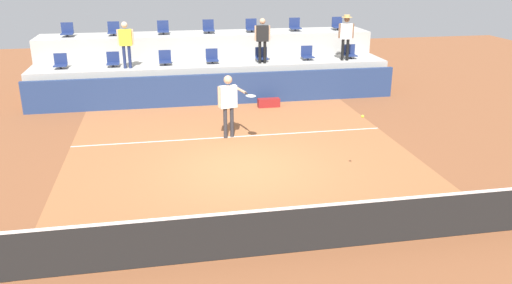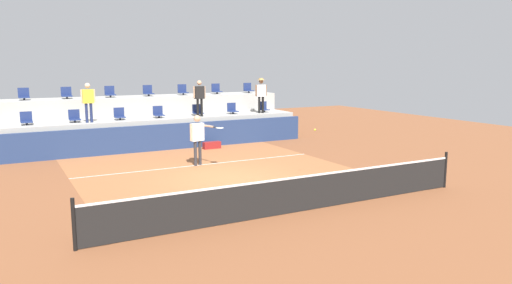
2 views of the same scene
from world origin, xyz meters
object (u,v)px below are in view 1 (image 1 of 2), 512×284
at_px(stadium_chair_upper_right, 295,26).
at_px(stadium_chair_upper_far_right, 338,25).
at_px(stadium_chair_lower_right, 307,54).
at_px(stadium_chair_upper_left, 114,30).
at_px(stadium_chair_lower_mid_right, 262,56).
at_px(equipment_bag, 269,103).
at_px(spectator_leaning_on_rail, 262,37).
at_px(stadium_chair_lower_far_left, 60,62).
at_px(stadium_chair_upper_mid_right, 251,27).
at_px(tennis_ball, 363,116).
at_px(stadium_chair_lower_far_right, 350,53).
at_px(stadium_chair_lower_left, 113,61).
at_px(stadium_chair_upper_far_left, 67,31).
at_px(stadium_chair_lower_center, 212,57).
at_px(spectator_with_hat, 346,33).
at_px(spectator_in_grey, 126,41).
at_px(tennis_player, 229,100).
at_px(stadium_chair_upper_center, 209,28).
at_px(stadium_chair_lower_mid_left, 165,59).
at_px(stadium_chair_upper_mid_left, 163,29).

relative_size(stadium_chair_upper_right, stadium_chair_upper_far_right, 1.00).
xyz_separation_m(stadium_chair_lower_right, stadium_chair_upper_left, (-7.19, 1.80, 0.85)).
bearing_deg(stadium_chair_lower_mid_right, equipment_bag, -93.40).
bearing_deg(stadium_chair_lower_mid_right, spectator_leaning_on_rail, -97.19).
relative_size(stadium_chair_lower_far_left, stadium_chair_upper_mid_right, 1.00).
xyz_separation_m(stadium_chair_lower_far_left, tennis_ball, (7.81, -8.45, 0.10)).
xyz_separation_m(stadium_chair_lower_far_right, spectator_leaning_on_rail, (-3.53, -0.38, 0.76)).
bearing_deg(stadium_chair_lower_left, stadium_chair_lower_right, 0.00).
xyz_separation_m(stadium_chair_lower_right, stadium_chair_upper_far_left, (-8.88, 1.80, 0.85)).
bearing_deg(stadium_chair_lower_far_right, tennis_ball, -108.61).
height_order(stadium_chair_lower_center, stadium_chair_upper_left, stadium_chair_upper_left).
distance_m(stadium_chair_lower_mid_right, spectator_with_hat, 3.26).
height_order(stadium_chair_upper_mid_right, stadium_chair_upper_far_right, same).
bearing_deg(spectator_in_grey, spectator_with_hat, -0.00).
distance_m(stadium_chair_upper_far_right, spectator_with_hat, 2.23).
relative_size(stadium_chair_lower_center, spectator_with_hat, 0.31).
bearing_deg(stadium_chair_upper_mid_right, spectator_leaning_on_rail, -89.74).
bearing_deg(tennis_ball, tennis_player, 125.25).
bearing_deg(stadium_chair_upper_center, stadium_chair_lower_mid_left, -134.69).
distance_m(stadium_chair_lower_far_right, tennis_player, 7.26).
bearing_deg(tennis_ball, stadium_chair_upper_far_left, 127.09).
bearing_deg(spectator_with_hat, spectator_in_grey, 180.00).
bearing_deg(stadium_chair_lower_far_left, stadium_chair_upper_left, 45.67).
bearing_deg(stadium_chair_upper_far_right, spectator_with_hat, -101.04).
height_order(stadium_chair_lower_right, stadium_chair_upper_center, stadium_chair_upper_center).
distance_m(stadium_chair_lower_left, stadium_chair_upper_far_right, 9.16).
xyz_separation_m(stadium_chair_upper_right, equipment_bag, (-1.85, -3.67, -2.16)).
height_order(stadium_chair_lower_mid_left, stadium_chair_upper_mid_left, stadium_chair_upper_mid_left).
xyz_separation_m(stadium_chair_upper_left, stadium_chair_upper_mid_right, (5.36, 0.00, 0.00)).
xyz_separation_m(stadium_chair_lower_far_left, stadium_chair_lower_mid_right, (7.18, 0.00, 0.00)).
xyz_separation_m(stadium_chair_lower_left, spectator_with_hat, (8.52, -0.38, 0.81)).
xyz_separation_m(stadium_chair_lower_mid_left, stadium_chair_upper_center, (1.78, 1.80, 0.85)).
bearing_deg(stadium_chair_lower_center, stadium_chair_lower_mid_left, 180.00).
bearing_deg(tennis_ball, stadium_chair_upper_left, 120.56).
distance_m(stadium_chair_lower_right, spectator_with_hat, 1.63).
bearing_deg(stadium_chair_lower_right, tennis_ball, -97.64).
bearing_deg(stadium_chair_lower_right, spectator_in_grey, -176.69).
xyz_separation_m(stadium_chair_upper_left, tennis_player, (3.51, -6.66, -1.18)).
distance_m(stadium_chair_lower_far_right, stadium_chair_upper_center, 5.63).
bearing_deg(stadium_chair_upper_center, tennis_ball, -76.73).
height_order(stadium_chair_lower_far_right, stadium_chair_upper_left, stadium_chair_upper_left).
relative_size(stadium_chair_upper_mid_left, tennis_ball, 7.65).
bearing_deg(tennis_player, spectator_with_hat, 41.65).
height_order(stadium_chair_lower_center, equipment_bag, stadium_chair_lower_center).
distance_m(stadium_chair_lower_center, stadium_chair_upper_left, 4.08).
bearing_deg(spectator_with_hat, stadium_chair_lower_left, 177.42).
xyz_separation_m(stadium_chair_lower_mid_left, tennis_ball, (4.20, -8.45, 0.10)).
distance_m(stadium_chair_lower_far_right, tennis_ball, 8.92).
bearing_deg(spectator_leaning_on_rail, stadium_chair_lower_mid_left, 173.77).
height_order(stadium_chair_lower_far_left, stadium_chair_upper_far_left, stadium_chair_upper_far_left).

